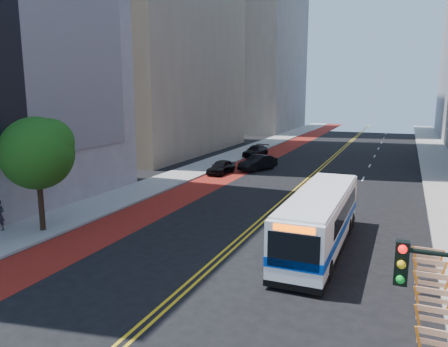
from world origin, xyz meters
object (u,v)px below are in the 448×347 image
car_b (258,163)px  car_c (256,151)px  transit_bus (320,219)px  car_a (221,167)px  street_tree (38,150)px

car_b → car_c: (-3.32, 9.17, -0.08)m
transit_bus → car_c: transit_bus is taller
car_a → car_b: car_b is taller
car_a → car_b: size_ratio=0.86×
car_b → car_c: bearing=131.4°
car_b → car_a: bearing=-107.0°
street_tree → car_c: bearing=86.7°
transit_bus → car_c: (-13.67, 30.32, -0.93)m
street_tree → car_b: size_ratio=1.40×
street_tree → car_c: (1.94, 33.76, -4.20)m
car_c → street_tree: bearing=-87.8°
car_b → street_tree: bearing=-80.6°
street_tree → car_b: street_tree is taller
transit_bus → car_c: bearing=114.5°
car_a → street_tree: bearing=-93.2°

